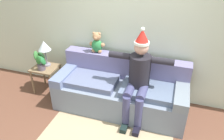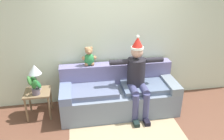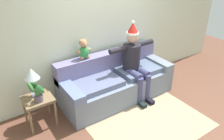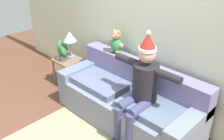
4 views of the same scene
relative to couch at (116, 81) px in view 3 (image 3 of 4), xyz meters
name	(u,v)px [view 3 (image 3 of 4)]	position (x,y,z in m)	size (l,w,h in m)	color
ground_plane	(149,124)	(0.00, -1.03, -0.35)	(10.00, 10.00, 0.00)	brown
back_wall	(101,27)	(0.00, 0.52, 1.00)	(7.00, 0.10, 2.70)	silver
couch	(116,81)	(0.00, 0.00, 0.00)	(2.25, 0.88, 0.89)	slate
person_seated	(135,60)	(0.32, -0.17, 0.45)	(1.02, 0.77, 1.56)	#222028
teddy_bear	(84,50)	(-0.53, 0.27, 0.71)	(0.29, 0.17, 0.38)	#2D8244
side_table	(38,103)	(-1.54, 0.04, 0.08)	(0.47, 0.44, 0.53)	#84694A
table_lamp	(32,75)	(-1.55, 0.13, 0.57)	(0.24, 0.24, 0.51)	gray
potted_plant	(37,92)	(-1.55, -0.05, 0.35)	(0.28, 0.24, 0.38)	#5C5261
area_rug	(150,124)	(0.00, -1.04, -0.35)	(1.98, 1.39, 0.01)	tan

